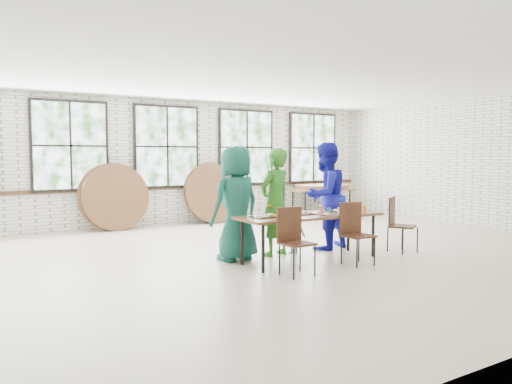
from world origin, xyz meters
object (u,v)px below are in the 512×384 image
at_px(chair_near_left, 293,235).
at_px(chair_near_right, 354,228).
at_px(storage_table, 322,191).
at_px(dining_table, 310,218).

height_order(chair_near_left, chair_near_right, same).
height_order(chair_near_right, storage_table, chair_near_right).
bearing_deg(storage_table, dining_table, -125.19).
distance_m(dining_table, chair_near_left, 0.98).
relative_size(dining_table, storage_table, 1.30).
xyz_separation_m(dining_table, chair_near_right, (0.44, -0.54, -0.13)).
height_order(chair_near_left, storage_table, chair_near_left).
bearing_deg(chair_near_left, dining_table, 37.28).
height_order(dining_table, chair_near_left, chair_near_left).
distance_m(chair_near_left, storage_table, 6.83).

